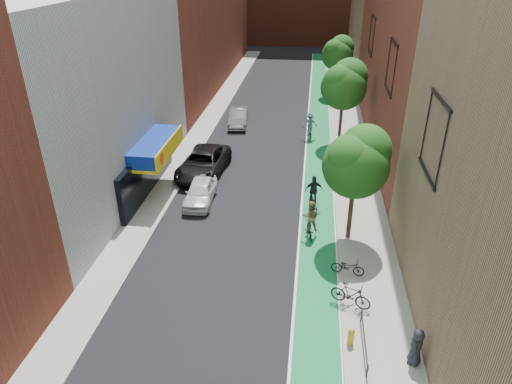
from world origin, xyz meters
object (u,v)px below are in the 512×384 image
(cyclist_lane_far, at_px, (310,127))
(fire_hydrant, at_px, (351,336))
(cyclist_lane_mid, at_px, (313,197))
(pedestrian, at_px, (416,347))
(parked_car_silver, at_px, (238,117))
(parked_car_black, at_px, (203,163))
(cyclist_lane_near, at_px, (310,221))
(parked_car_white, at_px, (200,192))

(cyclist_lane_far, relative_size, fire_hydrant, 2.92)
(cyclist_lane_mid, distance_m, cyclist_lane_far, 11.74)
(pedestrian, bearing_deg, parked_car_silver, -136.31)
(parked_car_black, relative_size, cyclist_lane_mid, 2.74)
(parked_car_black, height_order, pedestrian, pedestrian)
(cyclist_lane_near, relative_size, pedestrian, 1.34)
(parked_car_black, xyz_separation_m, pedestrian, (11.55, -15.31, 0.12))
(cyclist_lane_mid, distance_m, pedestrian, 12.02)
(pedestrian, distance_m, fire_hydrant, 2.42)
(parked_car_silver, bearing_deg, cyclist_lane_far, -26.72)
(cyclist_lane_mid, bearing_deg, fire_hydrant, 84.96)
(parked_car_white, relative_size, cyclist_lane_near, 1.93)
(parked_car_silver, bearing_deg, cyclist_lane_mid, -69.85)
(cyclist_lane_far, height_order, fire_hydrant, cyclist_lane_far)
(parked_car_black, distance_m, cyclist_lane_near, 10.20)
(parked_car_black, relative_size, fire_hydrant, 7.82)
(cyclist_lane_near, xyz_separation_m, cyclist_lane_mid, (0.15, 2.99, -0.15))
(cyclist_lane_near, bearing_deg, parked_car_silver, -79.44)
(fire_hydrant, bearing_deg, parked_car_black, 122.25)
(cyclist_lane_far, bearing_deg, pedestrian, 89.08)
(parked_car_white, distance_m, pedestrian, 15.74)
(parked_car_black, relative_size, parked_car_silver, 1.35)
(pedestrian, bearing_deg, parked_car_white, -115.57)
(cyclist_lane_far, bearing_deg, fire_hydrant, 83.64)
(fire_hydrant, bearing_deg, cyclist_lane_far, 95.35)
(cyclist_lane_mid, bearing_deg, cyclist_lane_far, -101.37)
(parked_car_white, xyz_separation_m, fire_hydrant, (8.55, -10.76, -0.14))
(cyclist_lane_near, distance_m, fire_hydrant, 7.94)
(cyclist_lane_mid, bearing_deg, parked_car_white, -14.03)
(fire_hydrant, bearing_deg, cyclist_lane_near, 102.95)
(parked_car_black, distance_m, cyclist_lane_mid, 8.58)
(parked_car_silver, relative_size, pedestrian, 2.77)
(cyclist_lane_near, xyz_separation_m, fire_hydrant, (1.78, -7.73, -0.41))
(cyclist_lane_near, distance_m, cyclist_lane_far, 14.72)
(parked_car_silver, bearing_deg, cyclist_lane_near, -74.30)
(parked_car_black, xyz_separation_m, cyclist_lane_far, (7.15, 7.78, 0.18))
(parked_car_white, distance_m, cyclist_lane_near, 7.42)
(parked_car_black, xyz_separation_m, parked_car_silver, (0.80, 10.24, -0.10))
(cyclist_lane_mid, xyz_separation_m, fire_hydrant, (1.63, -10.72, -0.26))
(parked_car_white, distance_m, parked_car_silver, 14.15)
(cyclist_lane_near, height_order, pedestrian, cyclist_lane_near)
(parked_car_white, xyz_separation_m, cyclist_lane_far, (6.45, 11.68, 0.31))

